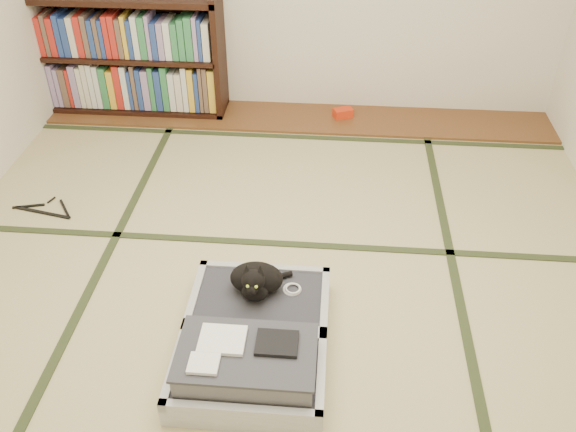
{
  "coord_description": "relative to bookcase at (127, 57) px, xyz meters",
  "views": [
    {
      "loc": [
        0.28,
        -2.4,
        2.31
      ],
      "look_at": [
        0.05,
        0.35,
        0.25
      ],
      "focal_mm": 38.0,
      "sensor_mm": 36.0,
      "label": 1
    }
  ],
  "objects": [
    {
      "name": "cat",
      "position": [
        1.3,
        -2.24,
        -0.22
      ],
      "size": [
        0.31,
        0.31,
        0.25
      ],
      "color": "black",
      "rests_on": "suitcase"
    },
    {
      "name": "floor",
      "position": [
        1.37,
        -2.07,
        -0.45
      ],
      "size": [
        4.5,
        4.5,
        0.0
      ],
      "primitive_type": "plane",
      "color": "#C4B383",
      "rests_on": "ground"
    },
    {
      "name": "cable_coil",
      "position": [
        1.48,
        -2.2,
        -0.31
      ],
      "size": [
        0.1,
        0.1,
        0.02
      ],
      "color": "white",
      "rests_on": "suitcase"
    },
    {
      "name": "hanger",
      "position": [
        -0.17,
        -1.46,
        -0.44
      ],
      "size": [
        0.42,
        0.23,
        0.01
      ],
      "color": "black",
      "rests_on": "floor"
    },
    {
      "name": "bookcase",
      "position": [
        0.0,
        0.0,
        0.0
      ],
      "size": [
        1.52,
        0.35,
        0.98
      ],
      "color": "black",
      "rests_on": "wood_strip"
    },
    {
      "name": "suitcase",
      "position": [
        1.32,
        -2.53,
        -0.35
      ],
      "size": [
        0.7,
        0.93,
        0.27
      ],
      "color": "silver",
      "rests_on": "floor"
    },
    {
      "name": "room_shell",
      "position": [
        1.37,
        -2.07,
        1.01
      ],
      "size": [
        4.5,
        4.5,
        4.5
      ],
      "color": "white",
      "rests_on": "ground"
    },
    {
      "name": "wood_strip",
      "position": [
        1.37,
        -0.07,
        -0.44
      ],
      "size": [
        4.0,
        0.5,
        0.02
      ],
      "primitive_type": "cube",
      "color": "brown",
      "rests_on": "ground"
    },
    {
      "name": "red_item",
      "position": [
        1.72,
        -0.04,
        -0.4
      ],
      "size": [
        0.17,
        0.14,
        0.07
      ],
      "primitive_type": "cube",
      "rotation": [
        0.0,
        0.0,
        0.4
      ],
      "color": "red",
      "rests_on": "wood_strip"
    },
    {
      "name": "tatami_borders",
      "position": [
        1.37,
        -1.57,
        -0.45
      ],
      "size": [
        4.0,
        4.5,
        0.01
      ],
      "color": "#2D381E",
      "rests_on": "ground"
    }
  ]
}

